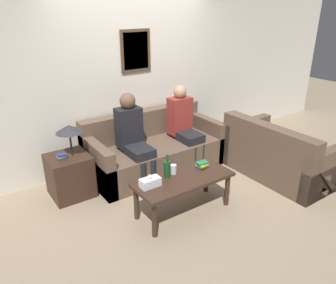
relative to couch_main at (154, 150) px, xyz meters
name	(u,v)px	position (x,y,z in m)	size (l,w,h in m)	color
ground_plane	(175,182)	(0.00, -0.54, -0.29)	(16.00, 16.00, 0.00)	gray
wall_back	(135,78)	(0.00, 0.49, 1.01)	(9.00, 0.08, 2.60)	silver
couch_main	(154,150)	(0.00, 0.00, 0.00)	(2.01, 0.93, 0.84)	brown
couch_side	(279,157)	(1.37, -1.22, 0.00)	(0.93, 1.52, 0.84)	brown
coffee_table	(184,183)	(-0.33, -1.17, 0.10)	(1.18, 0.51, 0.46)	#382319
side_table_with_lamp	(70,172)	(-1.30, -0.03, 0.03)	(0.51, 0.51, 0.96)	#382319
wine_bottle	(167,168)	(-0.47, -1.03, 0.28)	(0.08, 0.08, 0.28)	#19421E
drinking_glass	(173,169)	(-0.37, -1.02, 0.23)	(0.07, 0.07, 0.11)	silver
book_stack	(202,165)	(0.02, -1.08, 0.20)	(0.16, 0.13, 0.07)	navy
tissue_box	(150,182)	(-0.75, -1.11, 0.22)	(0.23, 0.12, 0.14)	silver
person_left	(133,136)	(-0.41, -0.13, 0.37)	(0.34, 0.64, 1.24)	black
person_right	(184,124)	(0.46, -0.13, 0.36)	(0.34, 0.61, 1.22)	black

